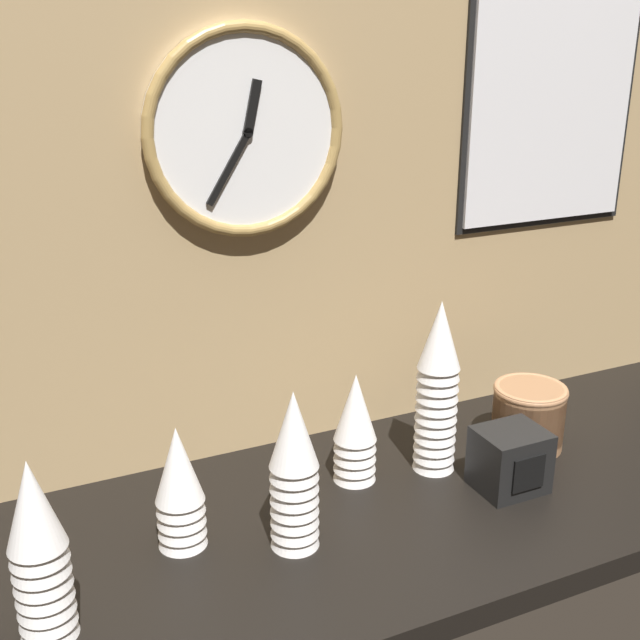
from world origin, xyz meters
TOP-DOWN VIEW (x-y plane):
  - ground_plane at (0.00, 0.00)cm, footprint 160.00×56.00cm
  - wall_tiled_back at (0.00, 26.50)cm, footprint 160.00×3.00cm
  - cup_stack_far_left at (-59.78, -9.42)cm, footprint 7.28×7.28cm
  - cup_stack_center at (-7.75, 7.63)cm, footprint 7.28×7.28cm
  - cup_stack_left at (-39.29, 1.99)cm, footprint 7.28×7.28cm
  - cup_stack_center_left at (-24.19, -5.07)cm, footprint 7.28×7.28cm
  - cup_stack_center_right at (6.44, 5.14)cm, footprint 7.28×7.28cm
  - bowl_stack_right at (26.11, 4.63)cm, footprint 13.27×13.27cm
  - wall_clock at (-19.74, 23.46)cm, footprint 33.39×2.70cm
  - menu_board at (41.39, 24.35)cm, footprint 39.19×1.32cm
  - napkin_dispenser at (14.21, -5.70)cm, footprint 11.05×9.76cm

SIDE VIEW (x-z plane):
  - ground_plane at x=0.00cm, z-range -4.00..0.00cm
  - napkin_dispenser at x=14.21cm, z-range 0.00..10.51cm
  - bowl_stack_right at x=26.11cm, z-range 0.26..12.17cm
  - cup_stack_center at x=-7.75cm, z-range 0.00..19.39cm
  - cup_stack_left at x=-39.29cm, z-range 0.00..19.39cm
  - cup_stack_far_left at x=-59.78cm, z-range 0.00..25.07cm
  - cup_stack_center_left at x=-24.19cm, z-range 0.00..25.07cm
  - cup_stack_center_right at x=6.44cm, z-range 0.00..30.74cm
  - wall_tiled_back at x=0.00cm, z-range 0.00..105.00cm
  - wall_clock at x=-19.74cm, z-range 40.14..73.53cm
  - menu_board at x=41.39cm, z-range 35.68..93.40cm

